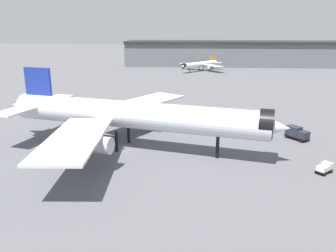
{
  "coord_description": "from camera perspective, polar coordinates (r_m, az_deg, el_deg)",
  "views": [
    {
      "loc": [
        22.19,
        -65.46,
        25.53
      ],
      "look_at": [
        9.12,
        0.86,
        5.79
      ],
      "focal_mm": 36.12,
      "sensor_mm": 36.0,
      "label": 1
    }
  ],
  "objects": [
    {
      "name": "ground",
      "position": [
        73.68,
        -7.12,
        -4.12
      ],
      "size": [
        900.0,
        900.0,
        0.0
      ],
      "primitive_type": "plane",
      "color": "#56565B"
    },
    {
      "name": "airliner_near_gate",
      "position": [
        72.9,
        -6.12,
        1.78
      ],
      "size": [
        64.17,
        58.22,
        16.78
      ],
      "rotation": [
        0.0,
        0.0,
        -0.13
      ],
      "color": "silver",
      "rests_on": "ground"
    },
    {
      "name": "airliner_far_taxiway",
      "position": [
        209.46,
        5.45,
        10.31
      ],
      "size": [
        28.4,
        31.73,
        9.09
      ],
      "rotation": [
        0.0,
        0.0,
        4.15
      ],
      "color": "white",
      "rests_on": "ground"
    },
    {
      "name": "terminal_building",
      "position": [
        245.16,
        14.47,
        11.83
      ],
      "size": [
        174.98,
        50.75,
        27.87
      ],
      "rotation": [
        0.0,
        0.0,
        0.12
      ],
      "color": "slate",
      "rests_on": "ground"
    },
    {
      "name": "service_truck_front",
      "position": [
        85.43,
        20.9,
        -1.1
      ],
      "size": [
        5.45,
        5.58,
        3.0
      ],
      "rotation": [
        0.0,
        0.0,
        5.47
      ],
      "color": "black",
      "rests_on": "ground"
    },
    {
      "name": "baggage_tug_wing",
      "position": [
        68.14,
        24.91,
        -6.45
      ],
      "size": [
        3.36,
        3.46,
        1.85
      ],
      "rotation": [
        0.0,
        0.0,
        0.85
      ],
      "color": "black",
      "rests_on": "ground"
    },
    {
      "name": "baggage_cart_trailing",
      "position": [
        109.57,
        -7.25,
        3.2
      ],
      "size": [
        2.61,
        2.22,
        1.82
      ],
      "rotation": [
        0.0,
        0.0,
        0.16
      ],
      "color": "black",
      "rests_on": "ground"
    },
    {
      "name": "traffic_cone_near_nose",
      "position": [
        71.71,
        25.15,
        -5.96
      ],
      "size": [
        0.45,
        0.45,
        0.56
      ],
      "primitive_type": "cone",
      "color": "#F2600C",
      "rests_on": "ground"
    }
  ]
}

